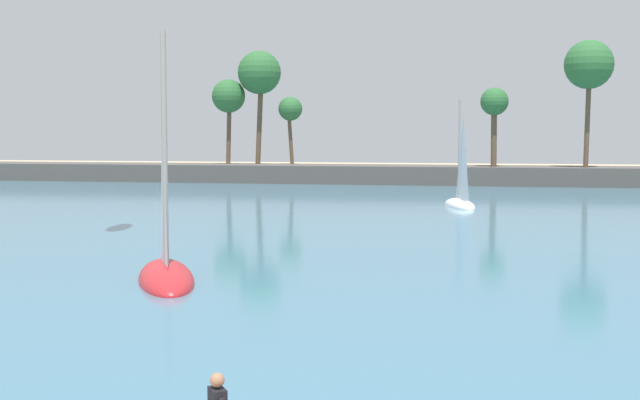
% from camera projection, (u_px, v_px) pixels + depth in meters
% --- Properties ---
extents(sea, '(220.00, 109.31, 0.06)m').
position_uv_depth(sea, '(423.00, 196.00, 65.88)').
color(sea, teal).
rests_on(sea, ground).
extents(palm_headland, '(98.42, 7.25, 13.29)m').
position_uv_depth(palm_headland, '(436.00, 153.00, 80.02)').
color(palm_headland, '#514C47').
rests_on(palm_headland, ground).
extents(sailboat_near_shore, '(3.00, 5.53, 7.68)m').
position_uv_depth(sailboat_near_shore, '(460.00, 196.00, 56.05)').
color(sailboat_near_shore, white).
rests_on(sailboat_near_shore, sea).
extents(sailboat_mid_bay, '(4.18, 6.35, 8.89)m').
position_uv_depth(sailboat_mid_bay, '(166.00, 257.00, 28.26)').
color(sailboat_mid_bay, red).
rests_on(sailboat_mid_bay, sea).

